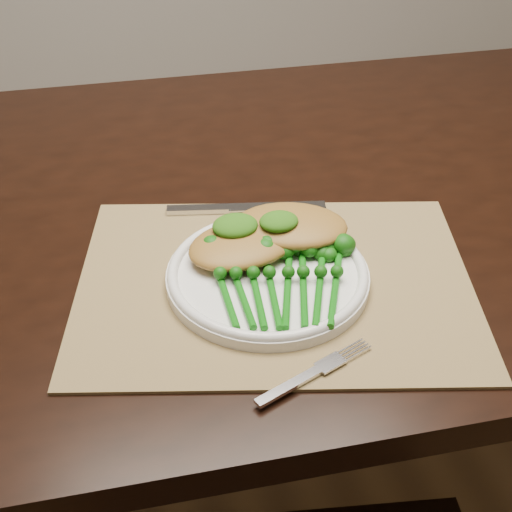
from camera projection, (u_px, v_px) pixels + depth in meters
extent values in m
plane|color=brown|center=(317.00, 505.00, 1.47)|extent=(4.00, 4.00, 0.00)
cube|color=black|center=(270.00, 206.00, 1.04)|extent=(1.63, 0.96, 0.04)
cube|color=olive|center=(275.00, 283.00, 0.87)|extent=(0.54, 0.45, 0.00)
cylinder|color=white|center=(268.00, 277.00, 0.86)|extent=(0.25, 0.25, 0.01)
torus|color=white|center=(268.00, 271.00, 0.86)|extent=(0.24, 0.24, 0.01)
cube|color=silver|center=(199.00, 209.00, 0.98)|extent=(0.09, 0.03, 0.01)
cube|color=silver|center=(277.00, 207.00, 0.99)|extent=(0.14, 0.05, 0.00)
cube|color=silver|center=(289.00, 386.00, 0.73)|extent=(0.08, 0.04, 0.00)
ellipsoid|color=olive|center=(244.00, 243.00, 0.88)|extent=(0.16, 0.13, 0.03)
ellipsoid|color=olive|center=(291.00, 226.00, 0.90)|extent=(0.17, 0.14, 0.03)
ellipsoid|color=#1B4A0A|center=(235.00, 226.00, 0.88)|extent=(0.06, 0.05, 0.02)
ellipsoid|color=#1B4A0A|center=(279.00, 221.00, 0.88)|extent=(0.05, 0.04, 0.02)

